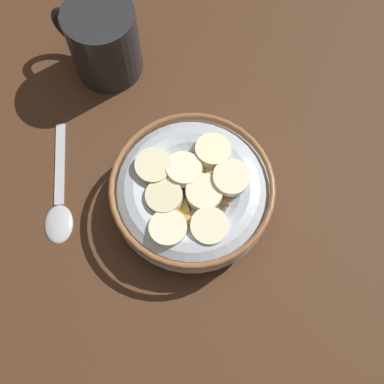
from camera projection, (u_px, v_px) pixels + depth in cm
name	position (u px, v px, depth cm)	size (l,w,h in cm)	color
ground_plane	(192.00, 205.00, 53.55)	(131.30, 131.30, 2.00)	#472B19
cereal_bowl	(192.00, 193.00, 50.08)	(16.10, 16.10, 5.56)	#B2BCC6
spoon	(58.00, 207.00, 52.07)	(8.86, 12.58, 0.80)	#B7B7BC
coffee_mug	(103.00, 41.00, 54.39)	(10.48, 7.59, 8.87)	#262628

